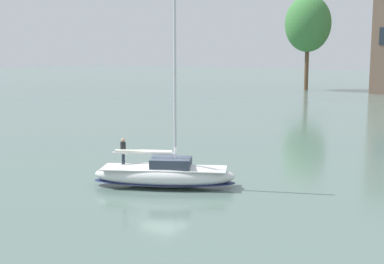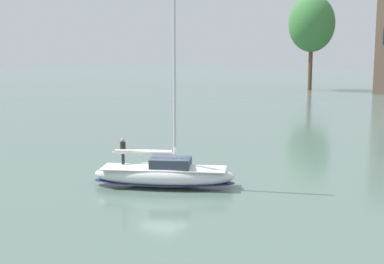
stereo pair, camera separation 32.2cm
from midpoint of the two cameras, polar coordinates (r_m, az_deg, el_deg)
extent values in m
plane|color=slate|center=(33.13, -3.26, -5.85)|extent=(400.00, 400.00, 0.00)
cylinder|color=brown|center=(115.52, 12.05, 7.02)|extent=(0.85, 0.85, 10.58)
ellipsoid|color=#3D7A3D|center=(115.61, 12.19, 11.23)|extent=(9.52, 9.52, 11.64)
ellipsoid|color=silver|center=(32.95, -3.27, -4.61)|extent=(8.76, 6.35, 1.48)
ellipsoid|color=#19234C|center=(33.05, -3.26, -5.29)|extent=(8.85, 6.41, 0.18)
cube|color=silver|center=(32.85, -3.28, -3.87)|extent=(7.66, 5.50, 0.06)
cube|color=#333D4C|center=(32.72, -2.53, -3.32)|extent=(2.95, 2.67, 0.61)
cylinder|color=silver|center=(32.01, -2.13, 5.67)|extent=(0.17, 0.17, 10.85)
cylinder|color=silver|center=(32.89, -5.46, -2.28)|extent=(3.48, 2.03, 0.15)
cylinder|color=silver|center=(32.87, -5.46, -2.11)|extent=(3.18, 1.92, 0.24)
cylinder|color=#232838|center=(33.53, -7.61, -2.88)|extent=(0.27, 0.27, 0.85)
cylinder|color=#262628|center=(33.39, -7.64, -1.62)|extent=(0.46, 0.46, 0.65)
sphere|color=tan|center=(33.32, -7.65, -0.86)|extent=(0.24, 0.24, 0.24)
camera|label=1|loc=(0.16, -90.26, -0.04)|focal=50.00mm
camera|label=2|loc=(0.16, 89.74, 0.04)|focal=50.00mm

